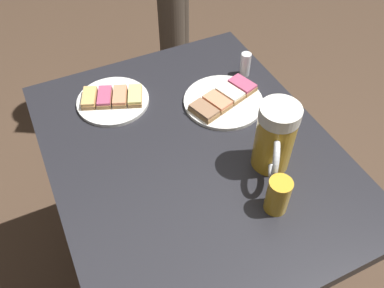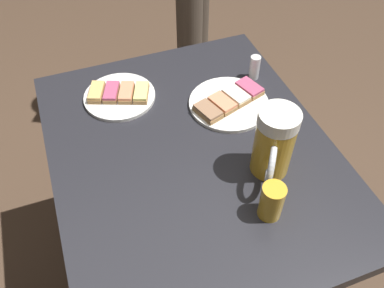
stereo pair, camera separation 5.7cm
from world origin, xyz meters
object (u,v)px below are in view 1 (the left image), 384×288
object	(u,v)px
plate_near	(113,99)
beer_glass_small	(278,195)
plate_far	(223,100)
salt_shaker	(245,64)
beer_mug	(275,139)

from	to	relation	value
plate_near	beer_glass_small	bearing A→B (deg)	-155.91
plate_near	plate_far	world-z (taller)	same
plate_near	salt_shaker	xyz separation A→B (m)	(-0.05, -0.38, 0.03)
beer_mug	salt_shaker	world-z (taller)	beer_mug
plate_near	beer_glass_small	xyz separation A→B (m)	(-0.47, -0.21, 0.03)
beer_glass_small	plate_near	bearing A→B (deg)	24.09
plate_near	beer_mug	world-z (taller)	beer_mug
beer_glass_small	salt_shaker	distance (m)	0.46
beer_mug	salt_shaker	xyz separation A→B (m)	(0.32, -0.12, -0.05)
plate_far	beer_mug	distance (m)	0.25
plate_near	salt_shaker	size ratio (longest dim) A/B	2.75
plate_far	beer_mug	size ratio (longest dim) A/B	1.23
plate_near	beer_mug	bearing A→B (deg)	-143.78
plate_near	plate_far	bearing A→B (deg)	-115.84
plate_near	salt_shaker	distance (m)	0.39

